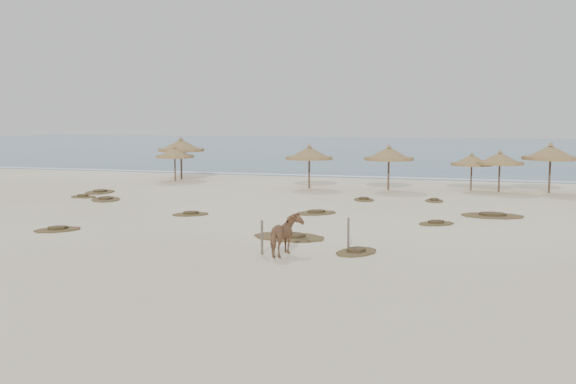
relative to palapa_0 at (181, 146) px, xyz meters
name	(u,v)px	position (x,y,z in m)	size (l,w,h in m)	color
ground	(219,236)	(11.42, -20.35, -2.44)	(160.00, 160.00, 0.00)	beige
ocean	(412,148)	(11.42, 54.65, -2.43)	(200.00, 100.00, 0.01)	#2D5987
foam_line	(349,176)	(11.42, 5.65, -2.43)	(70.00, 0.60, 0.01)	silver
palapa_0	(181,146)	(0.00, 0.00, 0.00)	(3.78, 3.78, 3.14)	#4E3A28
palapa_1	(175,153)	(0.22, -1.47, -0.45)	(2.84, 2.84, 2.57)	#4E3A28
palapa_2	(309,154)	(10.54, -3.28, -0.23)	(3.65, 3.65, 2.85)	#4E3A28
palapa_3	(389,154)	(15.54, -2.94, -0.20)	(3.65, 3.65, 2.88)	#4E3A28
palapa_4	(472,161)	(20.48, -1.53, -0.58)	(3.25, 3.25, 2.39)	#4E3A28
palapa_5	(500,159)	(22.11, -2.02, -0.43)	(3.42, 3.42, 2.59)	#4E3A28
palapa_6	(551,153)	(24.99, -1.58, -0.07)	(3.83, 3.83, 3.06)	#4E3A28
horse	(286,235)	(14.89, -22.96, -1.76)	(0.73, 1.60, 1.35)	brown
fence_post_near	(262,237)	(14.09, -23.03, -1.87)	(0.09, 0.09, 1.14)	brown
fence_post_far	(348,234)	(16.66, -21.45, -1.88)	(0.08, 0.08, 1.11)	brown
scrub_1	(106,199)	(1.28, -12.07, -2.39)	(2.52, 2.84, 0.16)	brown
scrub_2	(191,214)	(8.11, -15.75, -2.39)	(2.04, 1.92, 0.16)	brown
scrub_3	(316,213)	(13.61, -13.68, -2.39)	(2.37, 2.34, 0.16)	brown
scrub_4	(436,223)	(19.22, -15.19, -2.39)	(1.95, 1.89, 0.16)	brown
scrub_5	(492,215)	(21.55, -12.24, -2.39)	(2.94, 2.02, 0.16)	brown
scrub_6	(100,192)	(-0.99, -9.11, -2.39)	(1.96, 2.68, 0.16)	brown
scrub_7	(364,199)	(14.91, -8.17, -2.39)	(1.58, 1.94, 0.16)	brown
scrub_8	(83,196)	(-0.60, -11.42, -2.39)	(1.74, 1.25, 0.16)	brown
scrub_9	(289,236)	(14.12, -19.93, -2.39)	(3.05, 2.19, 0.16)	brown
scrub_10	(434,200)	(18.64, -7.56, -2.39)	(1.18, 1.63, 0.16)	brown
scrub_11	(58,229)	(4.76, -21.05, -2.39)	(2.14, 2.16, 0.16)	brown
scrub_12	(356,251)	(17.03, -21.90, -2.39)	(1.77, 2.07, 0.16)	brown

